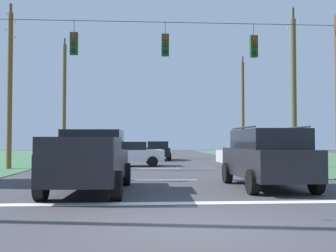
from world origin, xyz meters
TOP-DOWN VIEW (x-y plane):
  - ground_plane at (0.00, 0.00)m, footprint 120.00×120.00m
  - stop_bar_stripe at (0.00, 2.87)m, footprint 13.26×0.45m
  - lane_dash_0 at (0.00, 8.87)m, footprint 2.50×0.15m
  - lane_dash_1 at (0.00, 15.52)m, footprint 2.50×0.15m
  - lane_dash_2 at (0.00, 24.09)m, footprint 2.50×0.15m
  - lane_dash_3 at (0.00, 29.72)m, footprint 2.50×0.15m
  - overhead_signal_span at (-0.14, 9.82)m, footprint 16.09×0.31m
  - pickup_truck at (-2.60, 5.36)m, footprint 2.42×5.46m
  - suv_black at (3.23, 5.91)m, footprint 2.28×4.83m
  - distant_car_crossing_white at (-1.80, 17.76)m, footprint 4.39×2.19m
  - distant_car_oncoming at (5.70, 16.05)m, footprint 4.35×2.12m
  - distant_car_far_parked at (0.28, 25.28)m, footprint 2.04×4.31m
  - utility_pole_mid_right at (8.15, 16.14)m, footprint 0.31×1.85m
  - utility_pole_far_right at (8.41, 29.39)m, footprint 0.28×1.90m
  - utility_pole_mid_left at (-8.41, 15.58)m, footprint 0.28×1.67m
  - utility_pole_far_left at (-7.91, 28.81)m, footprint 0.34×1.62m

SIDE VIEW (x-z plane):
  - ground_plane at x=0.00m, z-range 0.00..0.00m
  - stop_bar_stripe at x=0.00m, z-range 0.00..0.01m
  - lane_dash_0 at x=0.00m, z-range 0.00..0.01m
  - lane_dash_1 at x=0.00m, z-range 0.00..0.01m
  - lane_dash_2 at x=0.00m, z-range 0.00..0.01m
  - lane_dash_3 at x=0.00m, z-range 0.00..0.01m
  - distant_car_crossing_white at x=-1.80m, z-range 0.03..1.55m
  - distant_car_oncoming at x=5.70m, z-range 0.03..1.55m
  - distant_car_far_parked at x=0.28m, z-range 0.03..1.55m
  - pickup_truck at x=-2.60m, z-range -0.01..1.94m
  - suv_black at x=3.23m, z-range 0.03..2.09m
  - overhead_signal_span at x=-0.14m, z-range 0.35..7.53m
  - utility_pole_mid_right at x=8.15m, z-range -0.20..9.45m
  - utility_pole_mid_left at x=-8.41m, z-range 0.01..9.36m
  - utility_pole_far_right at x=8.41m, z-range 0.04..9.48m
  - utility_pole_far_left at x=-7.91m, z-range -0.16..10.59m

